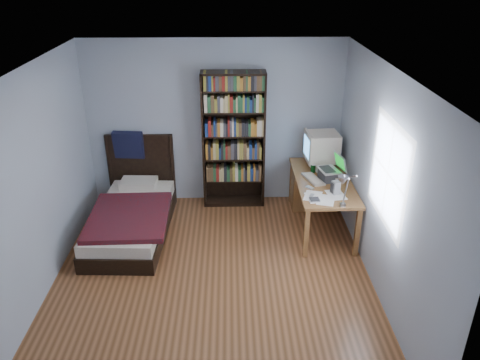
{
  "coord_description": "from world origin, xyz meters",
  "views": [
    {
      "loc": [
        0.22,
        -4.57,
        3.51
      ],
      "look_at": [
        0.34,
        0.51,
        1.07
      ],
      "focal_mm": 35.0,
      "sensor_mm": 36.0,
      "label": 1
    }
  ],
  "objects_px": {
    "crt_monitor": "(321,147)",
    "speaker": "(336,188)",
    "desk": "(316,186)",
    "bed": "(132,214)",
    "soda_can": "(313,168)",
    "laptop": "(330,173)",
    "bookshelf": "(234,141)",
    "desk_lamp": "(343,183)",
    "keyboard": "(313,179)"
  },
  "relations": [
    {
      "from": "crt_monitor",
      "to": "speaker",
      "type": "relative_size",
      "value": 2.89
    },
    {
      "from": "speaker",
      "to": "desk",
      "type": "bearing_deg",
      "value": 75.45
    },
    {
      "from": "desk",
      "to": "bed",
      "type": "relative_size",
      "value": 0.78
    },
    {
      "from": "desk",
      "to": "crt_monitor",
      "type": "bearing_deg",
      "value": 45.91
    },
    {
      "from": "bed",
      "to": "soda_can",
      "type": "bearing_deg",
      "value": 7.27
    },
    {
      "from": "laptop",
      "to": "bed",
      "type": "bearing_deg",
      "value": -178.71
    },
    {
      "from": "speaker",
      "to": "bookshelf",
      "type": "bearing_deg",
      "value": 118.83
    },
    {
      "from": "laptop",
      "to": "bed",
      "type": "height_order",
      "value": "bed"
    },
    {
      "from": "laptop",
      "to": "soda_can",
      "type": "relative_size",
      "value": 3.36
    },
    {
      "from": "desk_lamp",
      "to": "bed",
      "type": "bearing_deg",
      "value": 157.99
    },
    {
      "from": "keyboard",
      "to": "desk_lamp",
      "type": "bearing_deg",
      "value": -102.06
    },
    {
      "from": "crt_monitor",
      "to": "bed",
      "type": "distance_m",
      "value": 2.85
    },
    {
      "from": "desk_lamp",
      "to": "bed",
      "type": "relative_size",
      "value": 0.3
    },
    {
      "from": "bookshelf",
      "to": "desk_lamp",
      "type": "bearing_deg",
      "value": -57.14
    },
    {
      "from": "desk",
      "to": "desk_lamp",
      "type": "xyz_separation_m",
      "value": [
        -0.02,
        -1.57,
        0.82
      ]
    },
    {
      "from": "desk",
      "to": "keyboard",
      "type": "xyz_separation_m",
      "value": [
        -0.14,
        -0.44,
        0.33
      ]
    },
    {
      "from": "desk",
      "to": "desk_lamp",
      "type": "distance_m",
      "value": 1.77
    },
    {
      "from": "desk_lamp",
      "to": "keyboard",
      "type": "relative_size",
      "value": 1.51
    },
    {
      "from": "speaker",
      "to": "bed",
      "type": "relative_size",
      "value": 0.09
    },
    {
      "from": "crt_monitor",
      "to": "bookshelf",
      "type": "xyz_separation_m",
      "value": [
        -1.26,
        0.25,
        0.01
      ]
    },
    {
      "from": "bookshelf",
      "to": "keyboard",
      "type": "bearing_deg",
      "value": -34.19
    },
    {
      "from": "crt_monitor",
      "to": "soda_can",
      "type": "distance_m",
      "value": 0.35
    },
    {
      "from": "bookshelf",
      "to": "laptop",
      "type": "bearing_deg",
      "value": -29.43
    },
    {
      "from": "laptop",
      "to": "keyboard",
      "type": "relative_size",
      "value": 0.93
    },
    {
      "from": "speaker",
      "to": "soda_can",
      "type": "relative_size",
      "value": 1.56
    },
    {
      "from": "desk",
      "to": "speaker",
      "type": "xyz_separation_m",
      "value": [
        0.08,
        -0.86,
        0.4
      ]
    },
    {
      "from": "crt_monitor",
      "to": "keyboard",
      "type": "relative_size",
      "value": 1.24
    },
    {
      "from": "laptop",
      "to": "soda_can",
      "type": "xyz_separation_m",
      "value": [
        -0.18,
        0.26,
        -0.05
      ]
    },
    {
      "from": "laptop",
      "to": "keyboard",
      "type": "bearing_deg",
      "value": -179.97
    },
    {
      "from": "crt_monitor",
      "to": "soda_can",
      "type": "height_order",
      "value": "crt_monitor"
    },
    {
      "from": "keyboard",
      "to": "speaker",
      "type": "bearing_deg",
      "value": -80.3
    },
    {
      "from": "keyboard",
      "to": "speaker",
      "type": "height_order",
      "value": "speaker"
    },
    {
      "from": "desk",
      "to": "desk_lamp",
      "type": "relative_size",
      "value": 2.55
    },
    {
      "from": "desk_lamp",
      "to": "bookshelf",
      "type": "relative_size",
      "value": 0.3
    },
    {
      "from": "speaker",
      "to": "bookshelf",
      "type": "xyz_separation_m",
      "value": [
        -1.3,
        1.15,
        0.22
      ]
    },
    {
      "from": "desk",
      "to": "bed",
      "type": "height_order",
      "value": "bed"
    },
    {
      "from": "desk_lamp",
      "to": "soda_can",
      "type": "bearing_deg",
      "value": 93.33
    },
    {
      "from": "desk_lamp",
      "to": "keyboard",
      "type": "bearing_deg",
      "value": 96.02
    },
    {
      "from": "crt_monitor",
      "to": "keyboard",
      "type": "xyz_separation_m",
      "value": [
        -0.18,
        -0.48,
        -0.28
      ]
    },
    {
      "from": "laptop",
      "to": "desk_lamp",
      "type": "height_order",
      "value": "desk_lamp"
    },
    {
      "from": "desk",
      "to": "bookshelf",
      "type": "bearing_deg",
      "value": 166.58
    },
    {
      "from": "speaker",
      "to": "soda_can",
      "type": "height_order",
      "value": "speaker"
    },
    {
      "from": "laptop",
      "to": "bookshelf",
      "type": "xyz_separation_m",
      "value": [
        -1.31,
        0.74,
        0.2
      ]
    },
    {
      "from": "desk_lamp",
      "to": "bookshelf",
      "type": "distance_m",
      "value": 2.23
    },
    {
      "from": "crt_monitor",
      "to": "bed",
      "type": "xyz_separation_m",
      "value": [
        -2.69,
        -0.54,
        -0.76
      ]
    },
    {
      "from": "bookshelf",
      "to": "bed",
      "type": "distance_m",
      "value": 1.81
    },
    {
      "from": "desk",
      "to": "soda_can",
      "type": "distance_m",
      "value": 0.43
    },
    {
      "from": "soda_can",
      "to": "laptop",
      "type": "bearing_deg",
      "value": -55.17
    },
    {
      "from": "laptop",
      "to": "bed",
      "type": "relative_size",
      "value": 0.19
    },
    {
      "from": "laptop",
      "to": "desk",
      "type": "bearing_deg",
      "value": 100.22
    }
  ]
}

